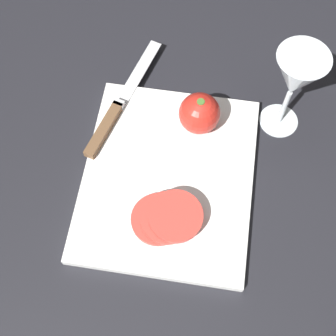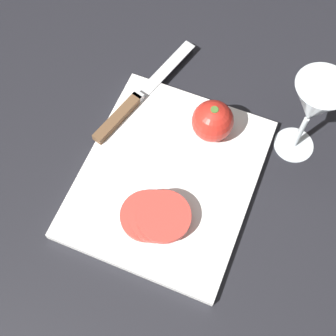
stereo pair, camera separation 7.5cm
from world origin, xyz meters
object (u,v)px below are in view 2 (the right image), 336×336
at_px(wine_glass, 314,105).
at_px(whole_tomato, 213,121).
at_px(tomato_slice_stack_near, 155,216).
at_px(knife, 128,107).

distance_m(wine_glass, whole_tomato, 0.16).
xyz_separation_m(whole_tomato, tomato_slice_stack_near, (-0.18, 0.03, -0.02)).
height_order(whole_tomato, knife, whole_tomato).
bearing_deg(wine_glass, tomato_slice_stack_near, 142.75).
bearing_deg(knife, tomato_slice_stack_near, -128.51).
relative_size(whole_tomato, tomato_slice_stack_near, 0.63).
distance_m(whole_tomato, tomato_slice_stack_near, 0.19).
height_order(wine_glass, knife, wine_glass).
distance_m(wine_glass, knife, 0.32).
bearing_deg(tomato_slice_stack_near, wine_glass, -37.25).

